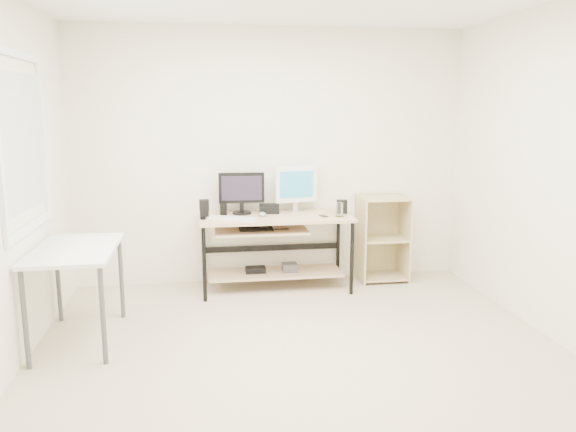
% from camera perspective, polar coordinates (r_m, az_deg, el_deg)
% --- Properties ---
extents(room, '(4.01, 4.01, 2.62)m').
position_cam_1_polar(room, '(3.86, -0.30, 3.77)').
color(room, '#C1B094').
rests_on(room, ground).
extents(desk, '(1.50, 0.65, 0.75)m').
position_cam_1_polar(desk, '(5.59, -1.54, -2.10)').
color(desk, tan).
rests_on(desk, ground).
extents(side_table, '(0.60, 1.00, 0.75)m').
position_cam_1_polar(side_table, '(4.60, -20.77, -3.99)').
color(side_table, white).
rests_on(side_table, ground).
extents(shelf_unit, '(0.50, 0.40, 0.90)m').
position_cam_1_polar(shelf_unit, '(6.02, 9.47, -2.16)').
color(shelf_unit, tan).
rests_on(shelf_unit, ground).
extents(black_monitor, '(0.46, 0.19, 0.42)m').
position_cam_1_polar(black_monitor, '(5.63, -4.74, 2.61)').
color(black_monitor, black).
rests_on(black_monitor, desk).
extents(white_imac, '(0.44, 0.14, 0.47)m').
position_cam_1_polar(white_imac, '(5.72, 0.83, 3.13)').
color(white_imac, silver).
rests_on(white_imac, desk).
extents(keyboard, '(0.50, 0.33, 0.02)m').
position_cam_1_polar(keyboard, '(5.41, -5.64, -0.23)').
color(keyboard, white).
rests_on(keyboard, desk).
extents(mouse, '(0.09, 0.12, 0.04)m').
position_cam_1_polar(mouse, '(5.54, -2.64, 0.21)').
color(mouse, '#B9B9BE').
rests_on(mouse, desk).
extents(center_speaker, '(0.20, 0.10, 0.10)m').
position_cam_1_polar(center_speaker, '(5.66, -1.92, 0.74)').
color(center_speaker, black).
rests_on(center_speaker, desk).
extents(speaker_left, '(0.10, 0.10, 0.18)m').
position_cam_1_polar(speaker_left, '(5.48, -8.51, 0.77)').
color(speaker_left, black).
rests_on(speaker_left, desk).
extents(speaker_right, '(0.13, 0.13, 0.13)m').
position_cam_1_polar(speaker_right, '(5.71, 5.49, 0.96)').
color(speaker_right, black).
rests_on(speaker_right, desk).
extents(audio_controller, '(0.07, 0.05, 0.14)m').
position_cam_1_polar(audio_controller, '(5.58, -6.57, 0.74)').
color(audio_controller, black).
rests_on(audio_controller, desk).
extents(volume_puck, '(0.06, 0.06, 0.02)m').
position_cam_1_polar(volume_puck, '(5.43, -8.63, -0.22)').
color(volume_puck, black).
rests_on(volume_puck, desk).
extents(smartphone, '(0.08, 0.11, 0.01)m').
position_cam_1_polar(smartphone, '(5.53, 3.64, 0.01)').
color(smartphone, black).
rests_on(smartphone, desk).
extents(coaster, '(0.11, 0.11, 0.01)m').
position_cam_1_polar(coaster, '(5.52, 5.25, -0.05)').
color(coaster, olive).
rests_on(coaster, desk).
extents(drinking_glass, '(0.08, 0.08, 0.14)m').
position_cam_1_polar(drinking_glass, '(5.51, 5.26, 0.67)').
color(drinking_glass, white).
rests_on(drinking_glass, coaster).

